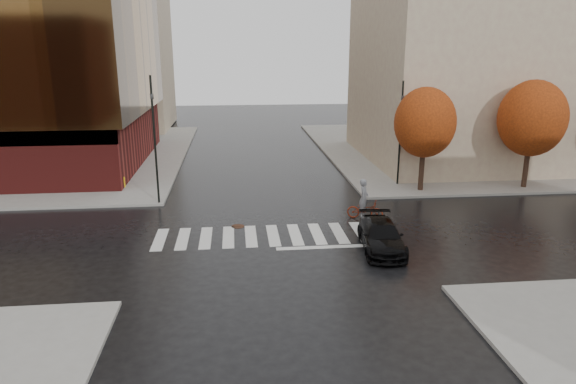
{
  "coord_description": "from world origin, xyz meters",
  "views": [
    {
      "loc": [
        -1.76,
        -23.24,
        8.98
      ],
      "look_at": [
        0.81,
        1.23,
        2.0
      ],
      "focal_mm": 32.0,
      "sensor_mm": 36.0,
      "label": 1
    }
  ],
  "objects_px": {
    "sedan": "(381,236)",
    "cyclist": "(365,206)",
    "traffic_light_nw": "(154,132)",
    "traffic_light_ne": "(401,127)",
    "fire_hydrant": "(123,181)"
  },
  "relations": [
    {
      "from": "sedan",
      "to": "fire_hydrant",
      "type": "height_order",
      "value": "sedan"
    },
    {
      "from": "traffic_light_nw",
      "to": "traffic_light_ne",
      "type": "xyz_separation_m",
      "value": [
        15.3,
        2.7,
        -0.38
      ]
    },
    {
      "from": "cyclist",
      "to": "traffic_light_nw",
      "type": "relative_size",
      "value": 0.3
    },
    {
      "from": "traffic_light_nw",
      "to": "traffic_light_ne",
      "type": "bearing_deg",
      "value": 123.77
    },
    {
      "from": "fire_hydrant",
      "to": "traffic_light_nw",
      "type": "bearing_deg",
      "value": -53.22
    },
    {
      "from": "fire_hydrant",
      "to": "cyclist",
      "type": "bearing_deg",
      "value": -27.9
    },
    {
      "from": "sedan",
      "to": "cyclist",
      "type": "distance_m",
      "value": 4.31
    },
    {
      "from": "traffic_light_nw",
      "to": "fire_hydrant",
      "type": "height_order",
      "value": "traffic_light_nw"
    },
    {
      "from": "sedan",
      "to": "traffic_light_ne",
      "type": "xyz_separation_m",
      "value": [
        4.2,
        10.8,
        3.31
      ]
    },
    {
      "from": "sedan",
      "to": "cyclist",
      "type": "xyz_separation_m",
      "value": [
        0.3,
        4.3,
        0.11
      ]
    },
    {
      "from": "traffic_light_nw",
      "to": "sedan",
      "type": "bearing_deg",
      "value": 77.63
    },
    {
      "from": "cyclist",
      "to": "traffic_light_ne",
      "type": "xyz_separation_m",
      "value": [
        3.9,
        6.5,
        3.19
      ]
    },
    {
      "from": "traffic_light_ne",
      "to": "fire_hydrant",
      "type": "distance_m",
      "value": 18.41
    },
    {
      "from": "traffic_light_ne",
      "to": "fire_hydrant",
      "type": "relative_size",
      "value": 9.34
    },
    {
      "from": "cyclist",
      "to": "sedan",
      "type": "bearing_deg",
      "value": -160.84
    }
  ]
}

